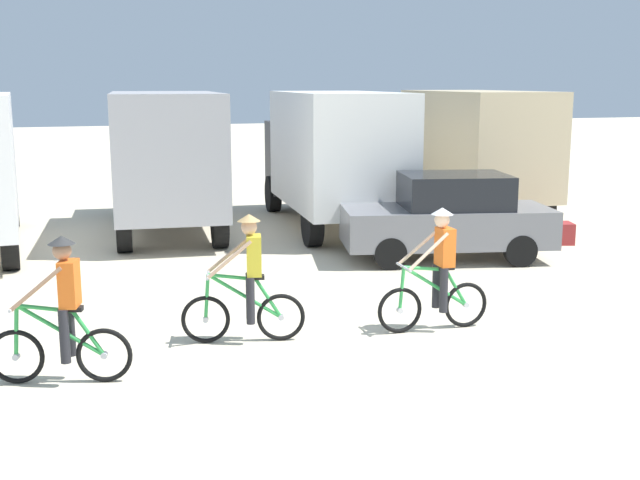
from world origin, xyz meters
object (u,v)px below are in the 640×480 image
object	(u,v)px
cyclist_cowboy_hat	(247,283)
cyclist_near_camera	(438,274)
box_truck_grey_hauler	(166,154)
sedan_parked	(449,217)
box_truck_white_box	(332,152)
cyclist_orange_shirt	(63,316)
box_truck_tan_camper	(467,146)
supply_crate	(557,233)

from	to	relation	value
cyclist_cowboy_hat	cyclist_near_camera	xyz separation A→B (m)	(2.77, -0.33, 0.00)
box_truck_grey_hauler	sedan_parked	xyz separation A→B (m)	(5.03, -4.96, -0.99)
box_truck_grey_hauler	box_truck_white_box	world-z (taller)	same
box_truck_grey_hauler	cyclist_orange_shirt	world-z (taller)	box_truck_grey_hauler
cyclist_near_camera	box_truck_grey_hauler	bearing A→B (deg)	106.31
cyclist_orange_shirt	sedan_parked	bearing A→B (deg)	32.10
box_truck_white_box	box_truck_tan_camper	xyz separation A→B (m)	(4.19, 0.81, 0.00)
sedan_parked	supply_crate	world-z (taller)	sedan_parked
supply_crate	cyclist_cowboy_hat	bearing A→B (deg)	-150.79
cyclist_cowboy_hat	supply_crate	xyz separation A→B (m)	(8.21, 4.59, -0.61)
supply_crate	box_truck_white_box	bearing A→B (deg)	138.77
box_truck_tan_camper	cyclist_orange_shirt	size ratio (longest dim) A/B	3.78
box_truck_tan_camper	cyclist_cowboy_hat	xyz separation A→B (m)	(-8.27, -9.02, -1.03)
box_truck_white_box	sedan_parked	size ratio (longest dim) A/B	1.54
box_truck_grey_hauler	cyclist_cowboy_hat	bearing A→B (deg)	-90.49
box_truck_tan_camper	cyclist_near_camera	bearing A→B (deg)	-120.50
box_truck_tan_camper	cyclist_near_camera	world-z (taller)	box_truck_tan_camper
box_truck_tan_camper	cyclist_near_camera	xyz separation A→B (m)	(-5.50, -9.34, -1.03)
box_truck_grey_hauler	cyclist_near_camera	world-z (taller)	box_truck_grey_hauler
sedan_parked	cyclist_cowboy_hat	bearing A→B (deg)	-142.63
box_truck_white_box	cyclist_cowboy_hat	size ratio (longest dim) A/B	3.80
supply_crate	sedan_parked	bearing A→B (deg)	-167.52
cyclist_orange_shirt	cyclist_cowboy_hat	world-z (taller)	same
box_truck_grey_hauler	cyclist_near_camera	xyz separation A→B (m)	(2.69, -9.19, -1.03)
cyclist_cowboy_hat	cyclist_near_camera	world-z (taller)	same
box_truck_grey_hauler	supply_crate	world-z (taller)	box_truck_grey_hauler
sedan_parked	cyclist_near_camera	xyz separation A→B (m)	(-2.34, -4.23, -0.04)
box_truck_white_box	box_truck_tan_camper	world-z (taller)	same
box_truck_white_box	box_truck_grey_hauler	bearing A→B (deg)	170.61
box_truck_grey_hauler	box_truck_white_box	distance (m)	4.06
box_truck_grey_hauler	box_truck_tan_camper	xyz separation A→B (m)	(8.19, 0.15, 0.00)
cyclist_orange_shirt	supply_crate	world-z (taller)	cyclist_orange_shirt
cyclist_near_camera	box_truck_tan_camper	bearing A→B (deg)	59.50
cyclist_near_camera	supply_crate	world-z (taller)	cyclist_near_camera
cyclist_orange_shirt	supply_crate	distance (m)	11.97
box_truck_grey_hauler	supply_crate	xyz separation A→B (m)	(8.13, -4.28, -1.63)
box_truck_grey_hauler	supply_crate	distance (m)	9.33
box_truck_grey_hauler	cyclist_near_camera	bearing A→B (deg)	-73.69
sedan_parked	supply_crate	distance (m)	3.23
box_truck_white_box	supply_crate	world-z (taller)	box_truck_white_box
sedan_parked	cyclist_cowboy_hat	distance (m)	6.43
box_truck_tan_camper	sedan_parked	world-z (taller)	box_truck_tan_camper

